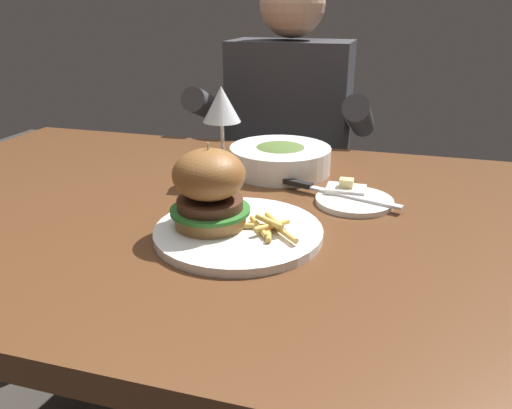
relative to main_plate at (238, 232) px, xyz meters
name	(u,v)px	position (x,y,z in m)	size (l,w,h in m)	color
dining_table	(233,248)	(-0.05, 0.11, -0.09)	(1.47, 0.89, 0.74)	#56331C
main_plate	(238,232)	(0.00, 0.00, 0.00)	(0.26, 0.26, 0.01)	white
burger_sandwich	(210,188)	(-0.04, 0.00, 0.07)	(0.13, 0.13, 0.13)	#9E6B38
fries_pile	(269,227)	(0.05, 0.00, 0.02)	(0.10, 0.08, 0.02)	#EABC5B
wine_glass	(222,109)	(-0.11, 0.24, 0.14)	(0.08, 0.08, 0.19)	silver
bread_plate	(354,201)	(0.16, 0.19, 0.00)	(0.14, 0.14, 0.01)	white
table_knife	(329,191)	(0.11, 0.21, 0.01)	(0.23, 0.09, 0.01)	silver
butter_dish	(346,191)	(0.14, 0.22, 0.00)	(0.07, 0.05, 0.04)	white
soup_bowl	(280,158)	(-0.01, 0.34, 0.02)	(0.22, 0.22, 0.06)	white
diner_person	(288,175)	(-0.10, 0.83, -0.18)	(0.51, 0.36, 1.18)	#282833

